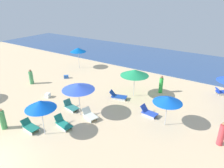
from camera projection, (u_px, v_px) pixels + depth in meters
name	position (u px, v px, depth m)	size (l,w,h in m)	color
ocean	(159.00, 59.00, 29.41)	(60.00, 11.53, 0.12)	#325083
umbrella_0	(78.00, 50.00, 25.02)	(1.96, 1.96, 2.56)	silver
umbrella_1	(40.00, 105.00, 12.71)	(1.94, 1.94, 2.49)	silver
lounge_chair_1_0	(30.00, 127.00, 13.88)	(1.36, 0.72, 0.67)	silver
lounge_chair_1_1	(63.00, 124.00, 14.26)	(1.53, 0.85, 0.73)	silver
lounge_chair_3_0	(223.00, 92.00, 18.98)	(1.47, 1.37, 0.66)	silver
umbrella_5	(135.00, 73.00, 17.83)	(2.49, 2.49, 2.52)	silver
lounge_chair_5_0	(118.00, 96.00, 18.11)	(1.61, 1.05, 0.72)	silver
umbrella_6	(78.00, 87.00, 14.86)	(2.40, 2.40, 2.55)	silver
lounge_chair_6_0	(90.00, 115.00, 15.24)	(1.42, 1.01, 0.68)	silver
lounge_chair_6_1	(71.00, 107.00, 16.47)	(1.38, 0.84, 0.70)	silver
umbrella_7	(168.00, 100.00, 13.75)	(1.99, 1.99, 2.22)	silver
lounge_chair_7_0	(148.00, 112.00, 15.61)	(1.35, 0.76, 0.74)	silver
beachgoer_0	(3.00, 119.00, 13.90)	(0.53, 0.53, 1.56)	#439554
beachgoer_1	(221.00, 134.00, 12.38)	(0.38, 0.38, 1.59)	#DA3F49
beachgoer_2	(31.00, 77.00, 21.03)	(0.42, 0.42, 1.54)	#499B5F
beachgoer_3	(161.00, 85.00, 19.08)	(0.40, 0.40, 1.67)	green
beach_ball_0	(43.00, 110.00, 16.20)	(0.25, 0.25, 0.25)	#40A3E7
cooler_box_1	(66.00, 77.00, 22.64)	(0.50, 0.32, 0.33)	#2C60B8
cooler_box_2	(48.00, 95.00, 18.40)	(0.45, 0.38, 0.38)	white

